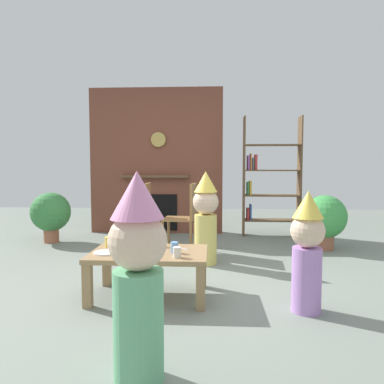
# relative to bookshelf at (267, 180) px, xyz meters

# --- Properties ---
(ground_plane) EXTENTS (12.00, 12.00, 0.00)m
(ground_plane) POSITION_rel_bookshelf_xyz_m (-1.25, -2.40, -0.90)
(ground_plane) COLOR gray
(brick_fireplace_feature) EXTENTS (2.20, 0.28, 2.40)m
(brick_fireplace_feature) POSITION_rel_bookshelf_xyz_m (-1.81, 0.20, 0.29)
(brick_fireplace_feature) COLOR brown
(brick_fireplace_feature) RESTS_ON ground_plane
(bookshelf) EXTENTS (0.90, 0.28, 1.90)m
(bookshelf) POSITION_rel_bookshelf_xyz_m (0.00, 0.00, 0.00)
(bookshelf) COLOR brown
(bookshelf) RESTS_ON ground_plane
(coffee_table) EXTENTS (0.99, 0.63, 0.40)m
(coffee_table) POSITION_rel_bookshelf_xyz_m (-1.42, -2.84, -0.57)
(coffee_table) COLOR #9E7A51
(coffee_table) RESTS_ON ground_plane
(paper_cup_near_left) EXTENTS (0.07, 0.07, 0.09)m
(paper_cup_near_left) POSITION_rel_bookshelf_xyz_m (-1.16, -3.03, -0.46)
(paper_cup_near_left) COLOR silver
(paper_cup_near_left) RESTS_ON coffee_table
(paper_cup_near_right) EXTENTS (0.06, 0.06, 0.09)m
(paper_cup_near_right) POSITION_rel_bookshelf_xyz_m (-1.20, -2.87, -0.46)
(paper_cup_near_right) COLOR #669EE0
(paper_cup_near_right) RESTS_ON coffee_table
(paper_cup_center) EXTENTS (0.06, 0.06, 0.10)m
(paper_cup_center) POSITION_rel_bookshelf_xyz_m (-1.39, -2.63, -0.46)
(paper_cup_center) COLOR silver
(paper_cup_center) RESTS_ON coffee_table
(paper_cup_far_left) EXTENTS (0.07, 0.07, 0.09)m
(paper_cup_far_left) POSITION_rel_bookshelf_xyz_m (-1.81, -2.69, -0.46)
(paper_cup_far_left) COLOR #F2CC4C
(paper_cup_far_left) RESTS_ON coffee_table
(paper_cup_far_right) EXTENTS (0.08, 0.08, 0.11)m
(paper_cup_far_right) POSITION_rel_bookshelf_xyz_m (-1.51, -2.89, -0.45)
(paper_cup_far_right) COLOR #669EE0
(paper_cup_far_right) RESTS_ON coffee_table
(paper_plate_front) EXTENTS (0.16, 0.16, 0.01)m
(paper_plate_front) POSITION_rel_bookshelf_xyz_m (-1.43, -2.76, -0.50)
(paper_plate_front) COLOR white
(paper_plate_front) RESTS_ON coffee_table
(paper_plate_rear) EXTENTS (0.21, 0.21, 0.01)m
(paper_plate_rear) POSITION_rel_bookshelf_xyz_m (-1.77, -2.92, -0.50)
(paper_plate_rear) COLOR white
(paper_plate_rear) RESTS_ON coffee_table
(birthday_cake_slice) EXTENTS (0.10, 0.10, 0.08)m
(birthday_cake_slice) POSITION_rel_bookshelf_xyz_m (-1.59, -2.62, -0.46)
(birthday_cake_slice) COLOR #EAC68C
(birthday_cake_slice) RESTS_ON coffee_table
(table_fork) EXTENTS (0.12, 0.12, 0.01)m
(table_fork) POSITION_rel_bookshelf_xyz_m (-1.14, -2.72, -0.50)
(table_fork) COLOR silver
(table_fork) RESTS_ON coffee_table
(child_with_cone_hat) EXTENTS (0.31, 0.31, 1.11)m
(child_with_cone_hat) POSITION_rel_bookshelf_xyz_m (-1.26, -4.07, -0.31)
(child_with_cone_hat) COLOR #66B27F
(child_with_cone_hat) RESTS_ON ground_plane
(child_in_pink) EXTENTS (0.26, 0.26, 0.94)m
(child_in_pink) POSITION_rel_bookshelf_xyz_m (-0.15, -3.09, -0.40)
(child_in_pink) COLOR #B27FCC
(child_in_pink) RESTS_ON ground_plane
(child_by_the_chairs) EXTENTS (0.29, 0.29, 1.06)m
(child_by_the_chairs) POSITION_rel_bookshelf_xyz_m (-0.95, -1.75, -0.34)
(child_by_the_chairs) COLOR #E0CC66
(child_by_the_chairs) RESTS_ON ground_plane
(dining_chair_left) EXTENTS (0.41, 0.41, 0.90)m
(dining_chair_left) POSITION_rel_bookshelf_xyz_m (-1.81, -1.20, -0.39)
(dining_chair_left) COLOR olive
(dining_chair_left) RESTS_ON ground_plane
(dining_chair_middle) EXTENTS (0.44, 0.44, 0.90)m
(dining_chair_middle) POSITION_rel_bookshelf_xyz_m (-1.21, -1.23, -0.39)
(dining_chair_middle) COLOR olive
(dining_chair_middle) RESTS_ON ground_plane
(potted_plant_tall) EXTENTS (0.58, 0.58, 0.73)m
(potted_plant_tall) POSITION_rel_bookshelf_xyz_m (0.63, -0.94, -0.48)
(potted_plant_tall) COLOR #9E5B42
(potted_plant_tall) RESTS_ON ground_plane
(potted_plant_short) EXTENTS (0.57, 0.57, 0.74)m
(potted_plant_short) POSITION_rel_bookshelf_xyz_m (-3.24, -0.70, -0.46)
(potted_plant_short) COLOR #9E5B42
(potted_plant_short) RESTS_ON ground_plane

